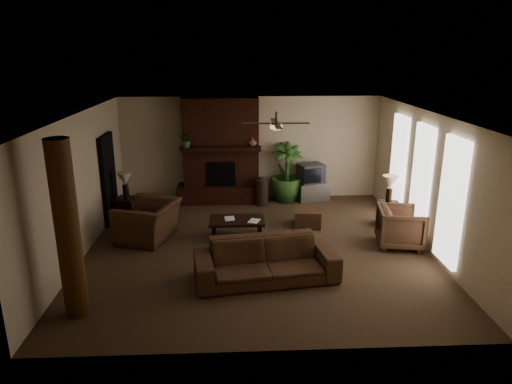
{
  "coord_description": "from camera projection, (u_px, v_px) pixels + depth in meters",
  "views": [
    {
      "loc": [
        -0.45,
        -8.95,
        3.99
      ],
      "look_at": [
        0.0,
        0.4,
        1.1
      ],
      "focal_mm": 32.51,
      "sensor_mm": 36.0,
      "label": 1
    }
  ],
  "objects": [
    {
      "name": "floor_plant",
      "position": [
        286.0,
        185.0,
        12.66
      ],
      "size": [
        1.38,
        1.79,
        0.89
      ],
      "primitive_type": "imported",
      "rotation": [
        0.0,
        0.0,
        0.35
      ],
      "color": "#355E25",
      "rests_on": "ground"
    },
    {
      "name": "windows",
      "position": [
        421.0,
        181.0,
        9.69
      ],
      "size": [
        0.08,
        3.65,
        2.35
      ],
      "color": "white",
      "rests_on": "ground"
    },
    {
      "name": "ceiling_fan",
      "position": [
        276.0,
        125.0,
        9.3
      ],
      "size": [
        1.35,
        1.35,
        0.37
      ],
      "color": "black",
      "rests_on": "ceiling"
    },
    {
      "name": "side_table_right",
      "position": [
        388.0,
        214.0,
        10.93
      ],
      "size": [
        0.61,
        0.61,
        0.55
      ],
      "primitive_type": "cube",
      "rotation": [
        0.0,
        0.0,
        -0.25
      ],
      "color": "black",
      "rests_on": "ground"
    },
    {
      "name": "lamp_left",
      "position": [
        125.0,
        181.0,
        11.01
      ],
      "size": [
        0.43,
        0.43,
        0.65
      ],
      "color": "black",
      "rests_on": "side_table_left"
    },
    {
      "name": "tv_stand",
      "position": [
        312.0,
        191.0,
        12.75
      ],
      "size": [
        0.94,
        0.69,
        0.5
      ],
      "primitive_type": "cube",
      "rotation": [
        0.0,
        0.0,
        0.24
      ],
      "color": "#AFAFB1",
      "rests_on": "ground"
    },
    {
      "name": "coffee_table",
      "position": [
        237.0,
        222.0,
        10.15
      ],
      "size": [
        1.2,
        0.7,
        0.43
      ],
      "color": "black",
      "rests_on": "ground"
    },
    {
      "name": "book_a",
      "position": [
        224.0,
        213.0,
        10.07
      ],
      "size": [
        0.22,
        0.05,
        0.29
      ],
      "primitive_type": "imported",
      "rotation": [
        0.0,
        0.0,
        0.1
      ],
      "color": "#999999",
      "rests_on": "coffee_table"
    },
    {
      "name": "lamp_right",
      "position": [
        390.0,
        184.0,
        10.73
      ],
      "size": [
        0.42,
        0.42,
        0.65
      ],
      "color": "black",
      "rests_on": "side_table_right"
    },
    {
      "name": "armchair_left",
      "position": [
        148.0,
        215.0,
        10.02
      ],
      "size": [
        1.17,
        1.47,
        1.12
      ],
      "primitive_type": "imported",
      "rotation": [
        0.0,
        0.0,
        -1.87
      ],
      "color": "#4F3422",
      "rests_on": "ground"
    },
    {
      "name": "floor_vase",
      "position": [
        262.0,
        189.0,
        12.29
      ],
      "size": [
        0.34,
        0.34,
        0.77
      ],
      "color": "#31241B",
      "rests_on": "ground"
    },
    {
      "name": "mantel_plant",
      "position": [
        187.0,
        141.0,
        11.95
      ],
      "size": [
        0.45,
        0.48,
        0.33
      ],
      "primitive_type": "imported",
      "rotation": [
        0.0,
        0.0,
        -0.19
      ],
      "color": "#355E25",
      "rests_on": "fireplace"
    },
    {
      "name": "ottoman",
      "position": [
        308.0,
        218.0,
        10.9
      ],
      "size": [
        0.67,
        0.67,
        0.4
      ],
      "primitive_type": "cube",
      "rotation": [
        0.0,
        0.0,
        -0.13
      ],
      "color": "#4F3422",
      "rests_on": "ground"
    },
    {
      "name": "sofa",
      "position": [
        266.0,
        254.0,
        8.26
      ],
      "size": [
        2.62,
        1.1,
        0.99
      ],
      "primitive_type": "imported",
      "rotation": [
        0.0,
        0.0,
        0.14
      ],
      "color": "#4F3422",
      "rests_on": "ground"
    },
    {
      "name": "armchair_right",
      "position": [
        401.0,
        225.0,
        9.69
      ],
      "size": [
        0.99,
        1.04,
        0.93
      ],
      "primitive_type": "imported",
      "rotation": [
        0.0,
        0.0,
        1.4
      ],
      "color": "#4F3422",
      "rests_on": "ground"
    },
    {
      "name": "doorway",
      "position": [
        109.0,
        179.0,
        10.99
      ],
      "size": [
        0.1,
        1.0,
        2.1
      ],
      "primitive_type": "cube",
      "color": "black",
      "rests_on": "ground"
    },
    {
      "name": "mantel_vase",
      "position": [
        252.0,
        142.0,
        12.12
      ],
      "size": [
        0.25,
        0.26,
        0.22
      ],
      "primitive_type": "imported",
      "rotation": [
        0.0,
        0.0,
        0.16
      ],
      "color": "#94533B",
      "rests_on": "fireplace"
    },
    {
      "name": "fireplace",
      "position": [
        221.0,
        160.0,
        12.44
      ],
      "size": [
        2.4,
        0.7,
        2.8
      ],
      "color": "#431D11",
      "rests_on": "ground"
    },
    {
      "name": "book_b",
      "position": [
        249.0,
        215.0,
        9.98
      ],
      "size": [
        0.21,
        0.1,
        0.29
      ],
      "primitive_type": "imported",
      "rotation": [
        0.0,
        0.0,
        -0.39
      ],
      "color": "#999999",
      "rests_on": "coffee_table"
    },
    {
      "name": "side_table_left",
      "position": [
        127.0,
        209.0,
        11.26
      ],
      "size": [
        0.6,
        0.6,
        0.55
      ],
      "primitive_type": "cube",
      "rotation": [
        0.0,
        0.0,
        -0.23
      ],
      "color": "black",
      "rests_on": "ground"
    },
    {
      "name": "log_column",
      "position": [
        68.0,
        231.0,
        6.9
      ],
      "size": [
        0.36,
        0.36,
        2.8
      ],
      "primitive_type": "cylinder",
      "color": "#563215",
      "rests_on": "ground"
    },
    {
      "name": "room_shell",
      "position": [
        257.0,
        184.0,
        9.33
      ],
      "size": [
        7.0,
        7.0,
        7.0
      ],
      "color": "#503A28",
      "rests_on": "ground"
    },
    {
      "name": "tv",
      "position": [
        311.0,
        173.0,
        12.59
      ],
      "size": [
        0.78,
        0.7,
        0.52
      ],
      "color": "#363639",
      "rests_on": "tv_stand"
    }
  ]
}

